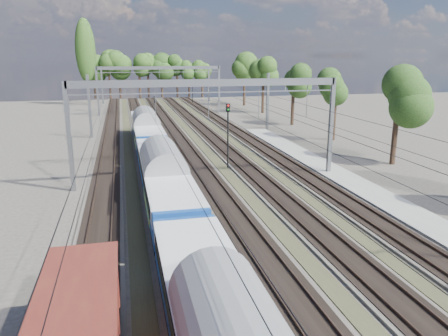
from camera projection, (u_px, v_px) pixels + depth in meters
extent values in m
cube|color=#47423A|center=(109.00, 151.00, 51.05)|extent=(3.00, 130.00, 0.15)
cube|color=black|center=(109.00, 150.00, 51.02)|extent=(2.50, 130.00, 0.06)
cube|color=#473326|center=(102.00, 150.00, 50.84)|extent=(0.08, 130.00, 0.14)
cube|color=#473326|center=(115.00, 149.00, 51.16)|extent=(0.08, 130.00, 0.14)
cube|color=#47423A|center=(148.00, 149.00, 52.03)|extent=(3.00, 130.00, 0.15)
cube|color=black|center=(148.00, 149.00, 52.01)|extent=(2.50, 130.00, 0.06)
cube|color=#473326|center=(142.00, 148.00, 51.83)|extent=(0.08, 130.00, 0.14)
cube|color=#473326|center=(154.00, 148.00, 52.14)|extent=(0.08, 130.00, 0.14)
cube|color=#47423A|center=(185.00, 148.00, 53.02)|extent=(3.00, 130.00, 0.15)
cube|color=black|center=(185.00, 147.00, 52.99)|extent=(2.50, 130.00, 0.06)
cube|color=#473326|center=(179.00, 146.00, 52.81)|extent=(0.08, 130.00, 0.14)
cube|color=#473326|center=(191.00, 146.00, 53.13)|extent=(0.08, 130.00, 0.14)
cube|color=#47423A|center=(221.00, 146.00, 54.00)|extent=(3.00, 130.00, 0.15)
cube|color=black|center=(221.00, 145.00, 53.98)|extent=(2.50, 130.00, 0.06)
cube|color=#473326|center=(216.00, 145.00, 53.80)|extent=(0.08, 130.00, 0.14)
cube|color=#473326|center=(227.00, 144.00, 54.11)|extent=(0.08, 130.00, 0.14)
cube|color=#47423A|center=(256.00, 144.00, 54.99)|extent=(3.00, 130.00, 0.15)
cube|color=black|center=(256.00, 144.00, 54.97)|extent=(2.50, 130.00, 0.06)
cube|color=#473326|center=(251.00, 143.00, 54.78)|extent=(0.08, 130.00, 0.14)
cube|color=#473326|center=(262.00, 143.00, 55.10)|extent=(0.08, 130.00, 0.14)
cube|color=#373223|center=(129.00, 151.00, 51.55)|extent=(1.10, 130.00, 0.05)
cube|color=#373223|center=(167.00, 149.00, 52.54)|extent=(1.10, 130.00, 0.05)
cube|color=#373223|center=(203.00, 147.00, 53.52)|extent=(1.10, 130.00, 0.05)
cube|color=#373223|center=(239.00, 146.00, 54.51)|extent=(1.10, 130.00, 0.05)
cube|color=gray|center=(396.00, 207.00, 32.05)|extent=(3.00, 70.00, 0.30)
cube|color=slate|center=(69.00, 138.00, 35.25)|extent=(0.35, 0.35, 9.00)
cube|color=slate|center=(331.00, 127.00, 40.28)|extent=(0.35, 0.35, 9.00)
cube|color=slate|center=(208.00, 83.00, 36.72)|extent=(23.00, 0.35, 0.60)
cube|color=slate|center=(97.00, 92.00, 80.52)|extent=(0.35, 0.35, 9.00)
cube|color=slate|center=(219.00, 89.00, 85.56)|extent=(0.35, 0.35, 9.00)
cube|color=slate|center=(159.00, 68.00, 81.99)|extent=(23.00, 0.35, 0.60)
cube|color=slate|center=(90.00, 107.00, 58.89)|extent=(0.35, 0.35, 8.50)
cube|color=slate|center=(102.00, 85.00, 101.33)|extent=(0.35, 0.35, 8.50)
cube|color=slate|center=(268.00, 102.00, 64.43)|extent=(0.35, 0.35, 8.50)
cube|color=slate|center=(209.00, 84.00, 106.88)|extent=(0.35, 0.35, 8.50)
cylinder|color=black|center=(106.00, 105.00, 49.69)|extent=(0.03, 130.00, 0.03)
cylinder|color=black|center=(105.00, 95.00, 49.42)|extent=(0.03, 130.00, 0.03)
cylinder|color=black|center=(146.00, 104.00, 50.68)|extent=(0.03, 130.00, 0.03)
cylinder|color=black|center=(145.00, 94.00, 50.40)|extent=(0.03, 130.00, 0.03)
cylinder|color=black|center=(184.00, 103.00, 51.66)|extent=(0.03, 130.00, 0.03)
cylinder|color=black|center=(184.00, 93.00, 51.39)|extent=(0.03, 130.00, 0.03)
cylinder|color=black|center=(221.00, 102.00, 52.65)|extent=(0.03, 130.00, 0.03)
cylinder|color=black|center=(221.00, 93.00, 52.37)|extent=(0.03, 130.00, 0.03)
cylinder|color=black|center=(257.00, 101.00, 53.64)|extent=(0.03, 130.00, 0.03)
cylinder|color=black|center=(257.00, 92.00, 53.36)|extent=(0.03, 130.00, 0.03)
cylinder|color=black|center=(95.00, 88.00, 113.84)|extent=(0.56, 0.56, 5.54)
sphere|color=#183413|center=(94.00, 70.00, 112.73)|extent=(5.36, 5.36, 5.36)
cylinder|color=black|center=(109.00, 84.00, 114.37)|extent=(0.56, 0.56, 7.20)
sphere|color=#183413|center=(108.00, 62.00, 112.94)|extent=(3.91, 3.91, 3.91)
cylinder|color=black|center=(120.00, 88.00, 113.57)|extent=(0.56, 0.56, 5.56)
sphere|color=#183413|center=(119.00, 70.00, 112.46)|extent=(5.03, 5.03, 5.03)
cylinder|color=black|center=(139.00, 84.00, 116.01)|extent=(0.56, 0.56, 6.98)
sphere|color=#183413|center=(138.00, 63.00, 114.61)|extent=(4.83, 4.83, 4.83)
cylinder|color=black|center=(153.00, 85.00, 116.00)|extent=(0.56, 0.56, 6.80)
sphere|color=#183413|center=(152.00, 64.00, 114.64)|extent=(4.17, 4.17, 4.17)
cylinder|color=black|center=(166.00, 85.00, 116.60)|extent=(0.56, 0.56, 6.59)
sphere|color=#183413|center=(165.00, 65.00, 115.28)|extent=(4.16, 4.16, 4.16)
cylinder|color=black|center=(179.00, 84.00, 117.80)|extent=(0.56, 0.56, 6.74)
sphere|color=#183413|center=(178.00, 64.00, 116.46)|extent=(4.72, 4.72, 4.72)
cylinder|color=black|center=(188.00, 85.00, 118.16)|extent=(0.56, 0.56, 6.65)
sphere|color=#183413|center=(188.00, 64.00, 116.83)|extent=(5.40, 5.40, 5.40)
cylinder|color=black|center=(206.00, 84.00, 119.33)|extent=(0.56, 0.56, 6.65)
sphere|color=#183413|center=(206.00, 64.00, 118.00)|extent=(4.97, 4.97, 4.97)
cylinder|color=black|center=(410.00, 133.00, 43.05)|extent=(0.56, 0.56, 6.99)
sphere|color=#183413|center=(416.00, 75.00, 41.65)|extent=(3.73, 3.73, 3.73)
cylinder|color=black|center=(332.00, 115.00, 57.95)|extent=(0.56, 0.56, 6.44)
sphere|color=#183413|center=(334.00, 76.00, 56.67)|extent=(4.57, 4.57, 4.57)
cylinder|color=black|center=(293.00, 104.00, 71.02)|extent=(0.56, 0.56, 6.45)
sphere|color=#183413|center=(295.00, 72.00, 69.73)|extent=(4.91, 4.91, 4.91)
cylinder|color=black|center=(274.00, 99.00, 83.60)|extent=(0.56, 0.56, 5.59)
sphere|color=#183413|center=(275.00, 76.00, 82.48)|extent=(4.71, 4.71, 4.71)
cylinder|color=black|center=(254.00, 92.00, 96.49)|extent=(0.56, 0.56, 6.35)
sphere|color=#183413|center=(254.00, 68.00, 95.22)|extent=(3.89, 3.89, 3.89)
cylinder|color=black|center=(87.00, 69.00, 97.85)|extent=(0.70, 0.70, 16.00)
ellipsoid|color=#254C19|center=(85.00, 51.00, 96.85)|extent=(4.40, 4.40, 14.08)
cube|color=black|center=(195.00, 298.00, 19.19)|extent=(2.14, 3.21, 0.85)
cube|color=black|center=(176.00, 236.00, 25.80)|extent=(2.14, 3.21, 0.85)
cube|color=black|center=(156.00, 172.00, 39.91)|extent=(2.14, 3.21, 0.85)
cube|color=#103E99|center=(163.00, 177.00, 32.45)|extent=(2.99, 21.37, 2.03)
cube|color=silver|center=(163.00, 170.00, 32.32)|extent=(3.08, 20.51, 1.01)
cube|color=black|center=(184.00, 168.00, 32.66)|extent=(0.04, 18.16, 0.75)
cube|color=#D7CA0B|center=(170.00, 204.00, 28.15)|extent=(3.10, 5.98, 0.75)
cylinder|color=gray|center=(163.00, 163.00, 32.20)|extent=(3.03, 21.37, 3.03)
cube|color=black|center=(151.00, 156.00, 46.52)|extent=(2.14, 3.21, 0.85)
cube|color=black|center=(144.00, 132.00, 60.62)|extent=(2.14, 3.21, 0.85)
cube|color=#103E99|center=(146.00, 129.00, 53.17)|extent=(2.99, 21.37, 2.03)
cube|color=silver|center=(146.00, 125.00, 53.04)|extent=(3.08, 20.51, 1.01)
cube|color=black|center=(159.00, 125.00, 53.38)|extent=(0.04, 18.16, 0.75)
cube|color=#D7CA0B|center=(149.00, 141.00, 48.87)|extent=(3.10, 5.98, 0.75)
cylinder|color=gray|center=(146.00, 121.00, 52.92)|extent=(3.03, 21.37, 3.03)
imported|color=black|center=(155.00, 100.00, 100.45)|extent=(0.49, 0.74, 2.01)
cylinder|color=black|center=(228.00, 140.00, 43.13)|extent=(0.16, 0.16, 5.62)
cube|color=black|center=(228.00, 108.00, 42.33)|extent=(0.46, 0.38, 0.79)
sphere|color=red|center=(228.00, 106.00, 42.14)|extent=(0.18, 0.18, 0.18)
sphere|color=#0C9919|center=(228.00, 110.00, 42.23)|extent=(0.18, 0.18, 0.18)
cylinder|color=black|center=(193.00, 93.00, 100.89)|extent=(0.14, 0.14, 4.87)
cube|color=black|center=(192.00, 81.00, 100.20)|extent=(0.35, 0.23, 0.68)
sphere|color=red|center=(192.00, 80.00, 100.03)|extent=(0.16, 0.16, 0.16)
sphere|color=#0C9919|center=(192.00, 82.00, 100.12)|extent=(0.16, 0.16, 0.16)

